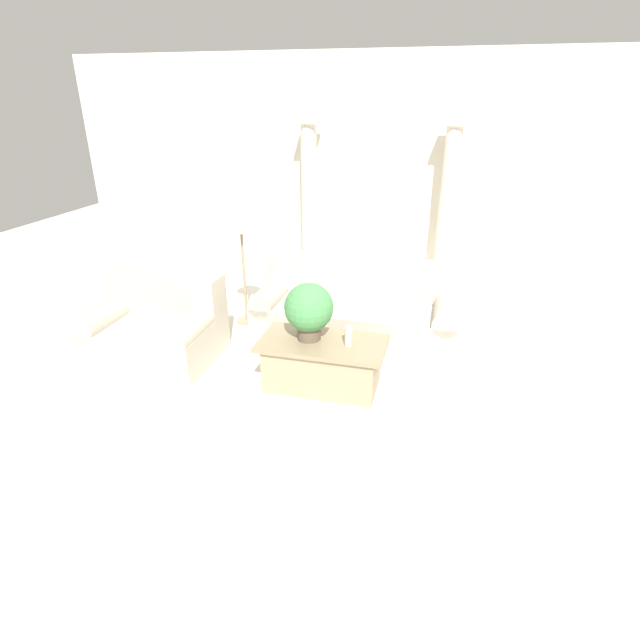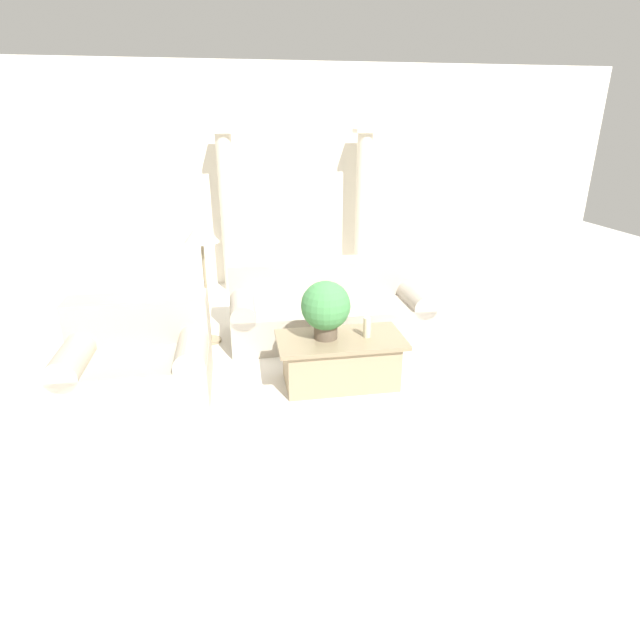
# 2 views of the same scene
# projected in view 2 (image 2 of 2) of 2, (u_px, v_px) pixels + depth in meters

# --- Properties ---
(ground_plane) EXTENTS (16.00, 16.00, 0.00)m
(ground_plane) POSITION_uv_depth(u_px,v_px,m) (336.00, 365.00, 5.26)
(ground_plane) COLOR silver
(wall_back) EXTENTS (10.00, 0.06, 3.20)m
(wall_back) POSITION_uv_depth(u_px,v_px,m) (296.00, 178.00, 7.59)
(wall_back) COLOR silver
(wall_back) RESTS_ON ground_plane
(sofa_long) EXTENTS (2.30, 0.99, 0.85)m
(sofa_long) POSITION_uv_depth(u_px,v_px,m) (328.00, 307.00, 5.94)
(sofa_long) COLOR #ADA393
(sofa_long) RESTS_ON ground_plane
(loveseat) EXTENTS (1.30, 0.99, 0.85)m
(loveseat) POSITION_uv_depth(u_px,v_px,m) (138.00, 357.00, 4.66)
(loveseat) COLOR #B4AA96
(loveseat) RESTS_ON ground_plane
(coffee_table) EXTENTS (1.21, 0.64, 0.48)m
(coffee_table) POSITION_uv_depth(u_px,v_px,m) (340.00, 360.00, 4.83)
(coffee_table) COLOR #998466
(coffee_table) RESTS_ON ground_plane
(potted_plant) EXTENTS (0.46, 0.46, 0.56)m
(potted_plant) POSITION_uv_depth(u_px,v_px,m) (326.00, 307.00, 4.63)
(potted_plant) COLOR brown
(potted_plant) RESTS_ON coffee_table
(pillar_candle) EXTENTS (0.07, 0.07, 0.20)m
(pillar_candle) POSITION_uv_depth(u_px,v_px,m) (367.00, 327.00, 4.73)
(pillar_candle) COLOR beige
(pillar_candle) RESTS_ON coffee_table
(floor_lamp) EXTENTS (0.38, 0.38, 1.42)m
(floor_lamp) POSITION_uv_depth(u_px,v_px,m) (202.00, 239.00, 5.39)
(floor_lamp) COLOR gray
(floor_lamp) RESTS_ON ground_plane
(column_left) EXTENTS (0.31, 0.31, 2.31)m
(column_left) POSITION_uv_depth(u_px,v_px,m) (228.00, 212.00, 7.24)
(column_left) COLOR beige
(column_left) RESTS_ON ground_plane
(column_right) EXTENTS (0.31, 0.31, 2.31)m
(column_right) POSITION_uv_depth(u_px,v_px,m) (363.00, 208.00, 7.56)
(column_right) COLOR beige
(column_right) RESTS_ON ground_plane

